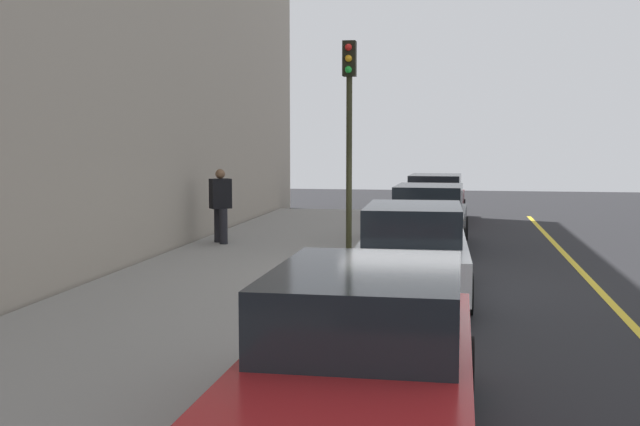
# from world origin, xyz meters

# --- Properties ---
(ground_plane) EXTENTS (56.00, 56.00, 0.00)m
(ground_plane) POSITION_xyz_m (0.00, 0.00, 0.00)
(ground_plane) COLOR black
(sidewalk) EXTENTS (28.00, 4.60, 0.15)m
(sidewalk) POSITION_xyz_m (0.00, -3.30, 0.07)
(sidewalk) COLOR gray
(sidewalk) RESTS_ON ground
(lane_stripe_centre) EXTENTS (28.00, 0.14, 0.01)m
(lane_stripe_centre) POSITION_xyz_m (0.00, 3.20, 0.00)
(lane_stripe_centre) COLOR gold
(lane_stripe_centre) RESTS_ON ground
(snow_bank_curb) EXTENTS (4.17, 0.56, 0.22)m
(snow_bank_curb) POSITION_xyz_m (-2.57, -0.70, 0.11)
(snow_bank_curb) COLOR white
(snow_bank_curb) RESTS_ON ground
(parked_car_maroon) EXTENTS (4.54, 2.00, 1.51)m
(parked_car_maroon) POSITION_xyz_m (-11.75, 0.03, 0.76)
(parked_car_maroon) COLOR black
(parked_car_maroon) RESTS_ON ground
(parked_car_charcoal) EXTENTS (4.44, 2.00, 1.51)m
(parked_car_charcoal) POSITION_xyz_m (-5.60, 0.04, 0.76)
(parked_car_charcoal) COLOR black
(parked_car_charcoal) RESTS_ON ground
(parked_car_white) EXTENTS (4.71, 1.97, 1.51)m
(parked_car_white) POSITION_xyz_m (0.59, -0.01, 0.76)
(parked_car_white) COLOR black
(parked_car_white) RESTS_ON ground
(parked_car_red) EXTENTS (4.75, 1.93, 1.51)m
(parked_car_red) POSITION_xyz_m (7.42, -0.05, 0.76)
(parked_car_red) COLOR black
(parked_car_red) RESTS_ON ground
(pedestrian_black_coat) EXTENTS (0.53, 0.57, 1.78)m
(pedestrian_black_coat) POSITION_xyz_m (-4.23, -4.87, 1.10)
(pedestrian_black_coat) COLOR black
(pedestrian_black_coat) RESTS_ON sidewalk
(traffic_light_pole) EXTENTS (0.35, 0.26, 4.45)m
(traffic_light_pole) POSITION_xyz_m (-1.91, -1.45, 3.15)
(traffic_light_pole) COLOR #2D2D19
(traffic_light_pole) RESTS_ON sidewalk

